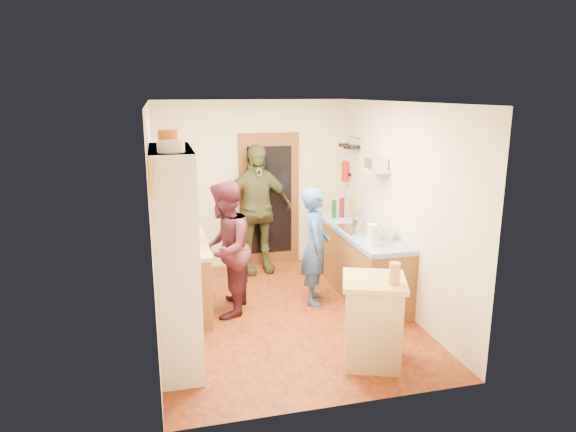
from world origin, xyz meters
name	(u,v)px	position (x,y,z in m)	size (l,w,h in m)	color
floor	(284,315)	(0.00, 0.00, -0.01)	(3.00, 4.00, 0.02)	#863E10
ceiling	(283,101)	(0.00, 0.00, 2.61)	(3.00, 4.00, 0.02)	silver
wall_back	(253,185)	(0.00, 2.01, 1.30)	(3.00, 0.02, 2.60)	beige
wall_front	(341,268)	(0.00, -2.01, 1.30)	(3.00, 0.02, 2.60)	beige
wall_left	(153,221)	(-1.51, 0.00, 1.30)	(0.02, 4.00, 2.60)	beige
wall_right	(399,207)	(1.51, 0.00, 1.30)	(0.02, 4.00, 2.60)	beige
door_frame	(269,200)	(0.25, 1.97, 1.05)	(0.95, 0.06, 2.10)	brown
door_glass	(270,200)	(0.25, 1.94, 1.05)	(0.70, 0.02, 1.70)	black
hutch_body	(176,258)	(-1.30, -0.80, 1.10)	(0.40, 1.20, 2.20)	silver
hutch_top_shelf	(170,150)	(-1.30, -0.80, 2.18)	(0.40, 1.14, 0.04)	silver
plate_stack	(171,146)	(-1.30, -1.16, 2.25)	(0.24, 0.24, 0.10)	white
orange_pot_a	(169,139)	(-1.30, -0.80, 2.29)	(0.21, 0.21, 0.17)	orange
orange_pot_b	(169,137)	(-1.30, -0.43, 2.27)	(0.16, 0.16, 0.14)	orange
left_counter_base	(183,278)	(-1.20, 0.45, 0.42)	(0.60, 1.40, 0.85)	brown
left_counter_top	(181,244)	(-1.20, 0.45, 0.88)	(0.64, 1.44, 0.05)	#D7BA83
toaster	(187,246)	(-1.15, -0.05, 0.99)	(0.24, 0.16, 0.18)	white
kettle	(177,237)	(-1.25, 0.35, 0.99)	(0.16, 0.16, 0.18)	white
orange_bowl	(187,236)	(-1.12, 0.55, 0.94)	(0.18, 0.18, 0.08)	orange
chopping_board	(181,231)	(-1.18, 0.92, 0.91)	(0.30, 0.22, 0.03)	#D7BA83
right_counter_base	(359,262)	(1.20, 0.50, 0.42)	(0.60, 2.20, 0.84)	brown
right_counter_top	(360,231)	(1.20, 0.50, 0.87)	(0.62, 2.22, 0.06)	#1A53AB
hob	(363,229)	(1.20, 0.38, 0.92)	(0.55, 0.58, 0.04)	silver
pot_on_hob	(360,223)	(1.15, 0.39, 1.00)	(0.20, 0.20, 0.13)	silver
bottle_a	(334,209)	(1.05, 1.16, 1.04)	(0.07, 0.07, 0.27)	#143F14
bottle_b	(342,207)	(1.18, 1.18, 1.05)	(0.07, 0.07, 0.29)	#591419
bottle_c	(352,209)	(1.31, 1.09, 1.04)	(0.07, 0.07, 0.29)	olive
paper_towel	(372,235)	(1.05, -0.25, 1.03)	(0.12, 0.12, 0.26)	white
mixing_bowl	(384,235)	(1.30, -0.04, 0.95)	(0.28, 0.28, 0.11)	silver
island_base	(373,323)	(0.60, -1.36, 0.43)	(0.55, 0.55, 0.86)	#D7BA83
island_top	(374,281)	(0.60, -1.36, 0.89)	(0.62, 0.62, 0.05)	#D7BA83
cutting_board	(369,278)	(0.57, -1.29, 0.90)	(0.35, 0.28, 0.02)	white
oil_jar	(394,273)	(0.73, -1.53, 1.02)	(0.11, 0.11, 0.21)	#AD9E2D
pan_rail	(353,137)	(1.46, 1.52, 2.05)	(0.02, 0.02, 0.65)	silver
pan_hang_a	(353,147)	(1.40, 1.35, 1.92)	(0.18, 0.18, 0.05)	black
pan_hang_b	(349,147)	(1.40, 1.55, 1.90)	(0.16, 0.16, 0.05)	black
pan_hang_c	(344,145)	(1.40, 1.75, 1.91)	(0.17, 0.17, 0.05)	black
wall_shelf	(376,170)	(1.37, 0.45, 1.70)	(0.26, 0.42, 0.03)	#D7BA83
radio	(376,164)	(1.37, 0.45, 1.79)	(0.22, 0.30, 0.15)	silver
ext_bracket	(349,174)	(1.47, 1.70, 1.45)	(0.06, 0.10, 0.04)	black
fire_extinguisher	(345,171)	(1.41, 1.70, 1.50)	(0.11, 0.11, 0.32)	red
picture_frame	(151,177)	(-1.48, -1.55, 2.05)	(0.03, 0.25, 0.30)	gold
person_hob	(317,247)	(0.51, 0.26, 0.77)	(0.56, 0.37, 1.54)	#2B5394
person_left	(228,248)	(-0.64, 0.24, 0.84)	(0.82, 0.64, 1.68)	#421A26
person_back	(257,209)	(-0.01, 1.64, 0.98)	(1.15, 0.48, 1.97)	#3D4226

